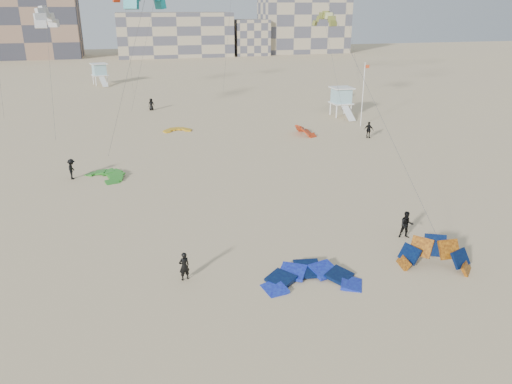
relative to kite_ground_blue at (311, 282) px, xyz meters
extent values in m
plane|color=tan|center=(-4.47, -0.55, 0.00)|extent=(320.00, 320.00, 0.00)
imported|color=black|center=(-6.62, 1.97, 0.82)|extent=(0.69, 0.56, 1.65)
imported|color=black|center=(7.81, 3.72, 0.90)|extent=(1.03, 0.90, 1.79)
imported|color=black|center=(-14.03, 21.19, 0.89)|extent=(0.78, 1.22, 1.78)
imported|color=black|center=(17.07, 27.85, 0.93)|extent=(1.06, 1.11, 1.85)
imported|color=black|center=(-5.75, 49.90, 0.84)|extent=(0.93, 0.72, 1.69)
imported|color=black|center=(24.82, 52.31, 0.93)|extent=(1.26, 1.80, 1.87)
cylinder|color=#3F3F3F|center=(-8.96, 22.08, 7.78)|extent=(4.23, 4.17, 13.56)
cylinder|color=#3F3F3F|center=(6.02, 13.34, 13.48)|extent=(3.95, 26.63, 24.99)
cylinder|color=#3F3F3F|center=(-16.53, 34.73, 6.81)|extent=(0.13, 6.19, 11.64)
cylinder|color=#3F3F3F|center=(15.88, 35.70, 6.63)|extent=(0.14, 7.80, 11.27)
cylinder|color=#3F3F3F|center=(24.81, 52.59, 12.22)|extent=(6.11, 0.42, 22.44)
cylinder|color=#3F3F3F|center=(6.70, 54.75, 11.64)|extent=(2.11, 1.74, 21.29)
cylinder|color=#3F3F3F|center=(-8.06, 59.01, 8.09)|extent=(0.15, 0.19, 14.19)
cube|color=white|center=(18.75, 39.67, 1.76)|extent=(2.67, 2.67, 0.13)
cube|color=#8EBBC2|center=(18.75, 39.67, 2.76)|extent=(2.19, 2.19, 1.88)
cube|color=white|center=(18.75, 39.67, 3.77)|extent=(2.76, 2.76, 0.15)
cube|color=white|center=(18.75, 37.14, 0.85)|extent=(0.98, 2.68, 1.55)
cube|color=white|center=(-13.64, 76.77, 1.78)|extent=(3.27, 3.27, 0.13)
cube|color=#8EBBC2|center=(-13.64, 76.77, 2.80)|extent=(2.69, 2.69, 1.91)
cube|color=white|center=(-13.64, 76.77, 3.83)|extent=(3.39, 3.39, 0.15)
cube|color=white|center=(-13.64, 74.20, 0.86)|extent=(1.62, 2.86, 1.58)
cylinder|color=white|center=(18.79, 33.45, 3.84)|extent=(0.10, 0.10, 7.69)
cube|color=#CE411B|center=(19.07, 33.45, 7.21)|extent=(0.58, 0.02, 0.38)
cube|color=#846550|center=(-34.47, 133.45, 9.00)|extent=(28.00, 14.00, 18.00)
cube|color=tan|center=(5.53, 129.45, 6.00)|extent=(32.00, 16.00, 12.00)
cube|color=tan|center=(45.53, 131.45, 8.00)|extent=(26.00, 14.00, 16.00)
cube|color=tan|center=(27.53, 127.45, 5.00)|extent=(10.00, 10.00, 10.00)
camera|label=1|loc=(-8.73, -22.13, 14.14)|focal=35.00mm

